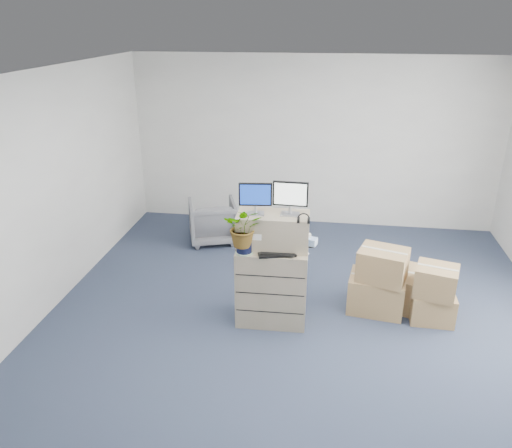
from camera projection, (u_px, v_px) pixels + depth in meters
The scene contains 16 objects.
ground at pixel (295, 339), 5.56m from camera, with size 7.00×7.00×0.00m, color #263145.
wall_back at pixel (314, 143), 8.22m from camera, with size 6.00×0.02×2.80m, color silver.
filing_cabinet_lower at pixel (272, 285), 5.75m from camera, with size 0.79×0.49×0.93m, color tan.
filing_cabinet_upper at pixel (273, 231), 5.53m from camera, with size 0.79×0.40×0.40m, color tan.
monitor_left at pixel (255, 197), 5.38m from camera, with size 0.36×0.16×0.36m.
monitor_right at pixel (290, 196), 5.36m from camera, with size 0.38×0.15×0.38m.
headphones at pixel (304, 219), 5.24m from camera, with size 0.13×0.13×0.01m, color black.
keyboard at pixel (277, 254), 5.42m from camera, with size 0.41×0.17×0.02m, color black.
mouse at pixel (305, 254), 5.42m from camera, with size 0.09×0.06×0.03m, color silver.
water_bottle at pixel (278, 238), 5.53m from camera, with size 0.07×0.07×0.25m, color #94959C.
phone_dock at pixel (272, 242), 5.62m from camera, with size 0.06×0.05×0.13m.
external_drive at pixel (307, 244), 5.63m from camera, with size 0.16×0.12×0.05m, color black.
tissue_box at pixel (307, 241), 5.55m from camera, with size 0.21×0.11×0.08m, color #3869C1.
potted_plant at pixel (244, 232), 5.37m from camera, with size 0.42×0.46×0.44m.
office_chair at pixel (213, 219), 7.86m from camera, with size 0.71×0.67×0.73m, color #5E5F63.
cardboard_boxes at pixel (405, 288), 5.96m from camera, with size 1.30×0.95×0.83m.
Camera 1 is at (0.25, -4.64, 3.33)m, focal length 35.00 mm.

